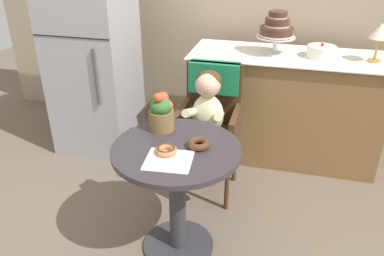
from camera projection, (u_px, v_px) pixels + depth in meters
The scene contains 13 objects.
ground_plane at pixel (178, 245), 2.45m from camera, with size 8.00×8.00×0.00m, color #6B5B4C.
cafe_table at pixel (177, 179), 2.21m from camera, with size 0.72×0.72×0.72m.
wicker_chair at pixel (211, 109), 2.76m from camera, with size 0.42×0.45×0.95m.
seated_child at pixel (207, 113), 2.60m from camera, with size 0.27×0.32×0.73m.
paper_napkin at pixel (168, 160), 1.99m from camera, with size 0.24×0.22×0.00m, color white.
donut_front at pixel (199, 143), 2.11m from camera, with size 0.13×0.13×0.04m.
donut_mid at pixel (166, 150), 2.05m from camera, with size 0.12×0.12×0.04m.
flower_vase at pixel (162, 113), 2.26m from camera, with size 0.15×0.15×0.24m.
display_counter at pixel (284, 107), 3.23m from camera, with size 1.56×0.62×0.90m.
tiered_cake_stand at pixel (277, 29), 2.96m from camera, with size 0.30×0.30×0.33m.
round_layer_cake at pixel (321, 52), 2.96m from camera, with size 0.22×0.22×0.11m.
table_lamp at pixel (380, 33), 2.78m from camera, with size 0.15×0.15×0.28m.
refrigerator at pixel (93, 54), 3.23m from camera, with size 0.64×0.63×1.70m.
Camera 1 is at (0.54, -1.75, 1.79)m, focal length 36.20 mm.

